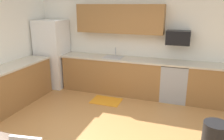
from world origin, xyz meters
TOP-DOWN VIEW (x-y plane):
  - wall_back at (0.00, 2.65)m, footprint 5.80×0.10m
  - cabinet_run_back at (-0.46, 2.30)m, footprint 2.59×0.60m
  - cabinet_run_back_right at (1.92, 2.30)m, footprint 0.96×0.60m
  - cabinet_run_left at (-2.30, 0.80)m, footprint 0.60×2.00m
  - countertop_back at (0.00, 2.30)m, footprint 4.80×0.64m
  - countertop_left at (-2.30, 0.80)m, footprint 0.64×2.00m
  - upper_cabinets_back at (-0.30, 2.43)m, footprint 2.20×0.34m
  - refrigerator at (-2.18, 2.22)m, footprint 0.76×0.70m
  - oven_range at (1.14, 2.30)m, footprint 0.60×0.60m
  - microwave at (1.14, 2.40)m, footprint 0.54×0.36m
  - sink_basin at (-0.42, 2.30)m, footprint 0.48×0.40m
  - sink_faucet at (-0.42, 2.48)m, footprint 0.02×0.02m
  - floor_mat at (-0.37, 1.65)m, footprint 0.70×0.50m

SIDE VIEW (x-z plane):
  - floor_mat at x=-0.37m, z-range 0.00..0.01m
  - cabinet_run_back at x=-0.46m, z-range 0.00..0.90m
  - cabinet_run_back_right at x=1.92m, z-range 0.00..0.90m
  - cabinet_run_left at x=-2.30m, z-range 0.00..0.90m
  - oven_range at x=1.14m, z-range 0.00..0.91m
  - sink_basin at x=-0.42m, z-range 0.81..0.95m
  - countertop_back at x=0.00m, z-range 0.90..0.94m
  - countertop_left at x=-2.30m, z-range 0.90..0.94m
  - refrigerator at x=-2.18m, z-range 0.00..1.84m
  - sink_faucet at x=-0.42m, z-range 0.92..1.16m
  - wall_back at x=0.00m, z-range 0.00..2.70m
  - microwave at x=1.14m, z-range 1.34..1.66m
  - upper_cabinets_back at x=-0.30m, z-range 1.55..2.25m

